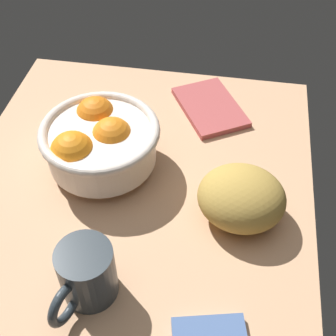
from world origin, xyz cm
name	(u,v)px	position (x,y,z in cm)	size (l,w,h in cm)	color
ground_plane	(130,210)	(0.00, 0.00, -1.50)	(73.09, 58.11, 3.00)	tan
fruit_bowl	(99,141)	(7.68, 6.46, 5.60)	(19.53, 19.53, 10.09)	silver
bread_loaf	(241,198)	(0.73, -17.25, 4.20)	(13.26, 12.01, 8.39)	#B28D3F
napkin_folded	(210,107)	(25.47, -10.24, 0.57)	(15.12, 10.15, 1.14)	#AC4B4A
mug	(86,275)	(-15.70, 1.92, 4.39)	(11.55, 7.48, 8.78)	#2B343A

